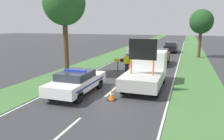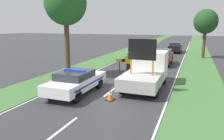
{
  "view_description": "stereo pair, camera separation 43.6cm",
  "coord_description": "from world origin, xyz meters",
  "px_view_note": "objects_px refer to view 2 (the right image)",
  "views": [
    {
      "loc": [
        4.29,
        -11.83,
        4.05
      ],
      "look_at": [
        -0.37,
        1.66,
        1.1
      ],
      "focal_mm": 35.0,
      "sensor_mm": 36.0,
      "label": 1
    },
    {
      "loc": [
        4.7,
        -11.68,
        4.05
      ],
      "look_at": [
        -0.37,
        1.66,
        1.1
      ],
      "focal_mm": 35.0,
      "sensor_mm": 36.0,
      "label": 2
    }
  ],
  "objects_px": {
    "road_barrier": "(134,62)",
    "work_truck": "(147,70)",
    "traffic_cone_near_truck": "(110,95)",
    "traffic_cone_near_police": "(148,73)",
    "pedestrian_civilian": "(137,62)",
    "roadside_tree_near_right": "(206,22)",
    "police_officer": "(128,62)",
    "traffic_cone_behind_barrier": "(134,74)",
    "queued_car_sedan_black": "(175,47)",
    "police_car": "(76,81)",
    "queued_car_wagon_maroon": "(162,57)",
    "queued_car_sedan_silver": "(141,50)",
    "traffic_cone_lane_edge": "(132,67)",
    "roadside_tree_near_left": "(66,4)",
    "traffic_cone_centre_front": "(124,78)"
  },
  "relations": [
    {
      "from": "road_barrier",
      "to": "work_truck",
      "type": "bearing_deg",
      "value": -65.14
    },
    {
      "from": "traffic_cone_near_truck",
      "to": "traffic_cone_near_police",
      "type": "bearing_deg",
      "value": 82.56
    },
    {
      "from": "pedestrian_civilian",
      "to": "roadside_tree_near_right",
      "type": "relative_size",
      "value": 0.29
    },
    {
      "from": "police_officer",
      "to": "traffic_cone_behind_barrier",
      "type": "relative_size",
      "value": 2.66
    },
    {
      "from": "traffic_cone_near_truck",
      "to": "queued_car_sedan_black",
      "type": "xyz_separation_m",
      "value": [
        1.4,
        23.35,
        0.5
      ]
    },
    {
      "from": "police_car",
      "to": "queued_car_wagon_maroon",
      "type": "distance_m",
      "value": 12.23
    },
    {
      "from": "police_officer",
      "to": "queued_car_sedan_silver",
      "type": "height_order",
      "value": "police_officer"
    },
    {
      "from": "traffic_cone_near_truck",
      "to": "road_barrier",
      "type": "bearing_deg",
      "value": 94.93
    },
    {
      "from": "queued_car_wagon_maroon",
      "to": "roadside_tree_near_right",
      "type": "height_order",
      "value": "roadside_tree_near_right"
    },
    {
      "from": "traffic_cone_lane_edge",
      "to": "roadside_tree_near_left",
      "type": "xyz_separation_m",
      "value": [
        -3.92,
        -4.58,
        5.31
      ]
    },
    {
      "from": "traffic_cone_near_police",
      "to": "traffic_cone_lane_edge",
      "type": "height_order",
      "value": "traffic_cone_near_police"
    },
    {
      "from": "traffic_cone_centre_front",
      "to": "queued_car_wagon_maroon",
      "type": "distance_m",
      "value": 8.42
    },
    {
      "from": "queued_car_sedan_black",
      "to": "roadside_tree_near_right",
      "type": "height_order",
      "value": "roadside_tree_near_right"
    },
    {
      "from": "road_barrier",
      "to": "traffic_cone_centre_front",
      "type": "bearing_deg",
      "value": -88.51
    },
    {
      "from": "work_truck",
      "to": "queued_car_sedan_silver",
      "type": "bearing_deg",
      "value": -78.23
    },
    {
      "from": "pedestrian_civilian",
      "to": "traffic_cone_lane_edge",
      "type": "distance_m",
      "value": 1.98
    },
    {
      "from": "roadside_tree_near_right",
      "to": "traffic_cone_centre_front",
      "type": "bearing_deg",
      "value": -110.97
    },
    {
      "from": "traffic_cone_centre_front",
      "to": "police_officer",
      "type": "bearing_deg",
      "value": 100.99
    },
    {
      "from": "queued_car_wagon_maroon",
      "to": "queued_car_sedan_silver",
      "type": "bearing_deg",
      "value": -57.47
    },
    {
      "from": "road_barrier",
      "to": "traffic_cone_lane_edge",
      "type": "xyz_separation_m",
      "value": [
        -0.51,
        1.15,
        -0.67
      ]
    },
    {
      "from": "traffic_cone_behind_barrier",
      "to": "traffic_cone_lane_edge",
      "type": "xyz_separation_m",
      "value": [
        -0.99,
        2.84,
        -0.03
      ]
    },
    {
      "from": "police_car",
      "to": "roadside_tree_near_right",
      "type": "xyz_separation_m",
      "value": [
        7.53,
        18.12,
        3.67
      ]
    },
    {
      "from": "queued_car_sedan_black",
      "to": "roadside_tree_near_left",
      "type": "xyz_separation_m",
      "value": [
        -6.45,
        -19.48,
        4.8
      ]
    },
    {
      "from": "pedestrian_civilian",
      "to": "roadside_tree_near_left",
      "type": "relative_size",
      "value": 0.24
    },
    {
      "from": "pedestrian_civilian",
      "to": "traffic_cone_lane_edge",
      "type": "bearing_deg",
      "value": 139.41
    },
    {
      "from": "pedestrian_civilian",
      "to": "work_truck",
      "type": "bearing_deg",
      "value": -46.53
    },
    {
      "from": "traffic_cone_centre_front",
      "to": "traffic_cone_near_truck",
      "type": "height_order",
      "value": "traffic_cone_centre_front"
    },
    {
      "from": "traffic_cone_near_truck",
      "to": "queued_car_sedan_black",
      "type": "bearing_deg",
      "value": 86.57
    },
    {
      "from": "police_car",
      "to": "queued_car_sedan_black",
      "type": "distance_m",
      "value": 23.23
    },
    {
      "from": "road_barrier",
      "to": "traffic_cone_near_police",
      "type": "xyz_separation_m",
      "value": [
        1.43,
        -1.16,
        -0.65
      ]
    },
    {
      "from": "traffic_cone_lane_edge",
      "to": "work_truck",
      "type": "bearing_deg",
      "value": -64.04
    },
    {
      "from": "traffic_cone_near_police",
      "to": "roadside_tree_near_right",
      "type": "relative_size",
      "value": 0.1
    },
    {
      "from": "traffic_cone_lane_edge",
      "to": "roadside_tree_near_left",
      "type": "height_order",
      "value": "roadside_tree_near_left"
    },
    {
      "from": "queued_car_wagon_maroon",
      "to": "roadside_tree_near_left",
      "type": "distance_m",
      "value": 11.33
    },
    {
      "from": "traffic_cone_near_truck",
      "to": "traffic_cone_behind_barrier",
      "type": "distance_m",
      "value": 5.61
    },
    {
      "from": "traffic_cone_behind_barrier",
      "to": "queued_car_sedan_silver",
      "type": "xyz_separation_m",
      "value": [
        -2.36,
        12.08,
        0.5
      ]
    },
    {
      "from": "queued_car_wagon_maroon",
      "to": "queued_car_sedan_black",
      "type": "xyz_separation_m",
      "value": [
        0.39,
        11.17,
        -0.05
      ]
    },
    {
      "from": "pedestrian_civilian",
      "to": "traffic_cone_lane_edge",
      "type": "relative_size",
      "value": 3.06
    },
    {
      "from": "police_officer",
      "to": "traffic_cone_lane_edge",
      "type": "relative_size",
      "value": 2.98
    },
    {
      "from": "traffic_cone_centre_front",
      "to": "roadside_tree_near_right",
      "type": "relative_size",
      "value": 0.12
    },
    {
      "from": "traffic_cone_centre_front",
      "to": "traffic_cone_near_police",
      "type": "bearing_deg",
      "value": 61.03
    },
    {
      "from": "traffic_cone_near_police",
      "to": "traffic_cone_behind_barrier",
      "type": "height_order",
      "value": "traffic_cone_behind_barrier"
    },
    {
      "from": "pedestrian_civilian",
      "to": "traffic_cone_behind_barrier",
      "type": "height_order",
      "value": "pedestrian_civilian"
    },
    {
      "from": "pedestrian_civilian",
      "to": "queued_car_sedan_silver",
      "type": "distance_m",
      "value": 11.06
    },
    {
      "from": "pedestrian_civilian",
      "to": "queued_car_sedan_black",
      "type": "distance_m",
      "value": 16.57
    },
    {
      "from": "work_truck",
      "to": "traffic_cone_behind_barrier",
      "type": "height_order",
      "value": "work_truck"
    },
    {
      "from": "roadside_tree_near_left",
      "to": "traffic_cone_near_truck",
      "type": "bearing_deg",
      "value": -37.45
    },
    {
      "from": "work_truck",
      "to": "pedestrian_civilian",
      "type": "distance_m",
      "value": 3.64
    },
    {
      "from": "police_car",
      "to": "roadside_tree_near_right",
      "type": "distance_m",
      "value": 19.96
    },
    {
      "from": "queued_car_sedan_silver",
      "to": "traffic_cone_near_police",
      "type": "bearing_deg",
      "value": 105.98
    }
  ]
}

